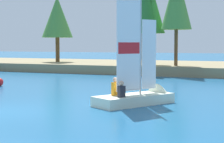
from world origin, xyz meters
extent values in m
cube|color=#897A56|center=(0.00, 24.18, 0.39)|extent=(80.00, 12.21, 0.78)
cylinder|color=brown|center=(-10.62, 22.78, 2.04)|extent=(0.41, 0.41, 2.51)
cone|color=#47893D|center=(-10.62, 22.78, 5.41)|extent=(3.18, 3.18, 4.23)
cylinder|color=brown|center=(-0.69, 20.64, 2.27)|extent=(0.31, 0.31, 2.97)
cone|color=#286B2D|center=(-0.69, 20.64, 6.03)|extent=(2.84, 2.84, 4.56)
cylinder|color=brown|center=(0.00, 21.06, 2.18)|extent=(0.31, 0.31, 2.78)
cone|color=#387F33|center=(0.00, 21.06, 5.49)|extent=(2.22, 2.22, 3.84)
cylinder|color=brown|center=(2.32, 20.24, 2.31)|extent=(0.30, 0.30, 3.06)
cube|color=silver|center=(4.25, 3.72, 0.22)|extent=(3.01, 3.80, 0.43)
cone|color=silver|center=(5.17, 5.27, 0.22)|extent=(1.51, 1.40, 1.22)
cylinder|color=#B7B7BC|center=(4.43, 4.03, 2.90)|extent=(0.08, 0.08, 4.93)
cube|color=white|center=(4.10, 3.47, 2.69)|extent=(0.69, 1.13, 4.02)
cube|color=red|center=(4.10, 3.47, 2.44)|extent=(0.63, 1.03, 0.48)
cube|color=white|center=(4.69, 4.47, 2.16)|extent=(0.44, 0.72, 3.05)
cylinder|color=#B7B7BC|center=(4.10, 3.47, 0.65)|extent=(0.71, 1.15, 0.06)
cube|color=#26262D|center=(4.03, 2.77, 0.67)|extent=(0.31, 0.34, 0.47)
sphere|color=tan|center=(4.03, 2.77, 1.01)|extent=(0.20, 0.20, 0.20)
cube|color=orange|center=(3.59, 3.19, 0.71)|extent=(0.31, 0.34, 0.56)
sphere|color=tan|center=(3.59, 3.19, 1.11)|extent=(0.20, 0.20, 0.20)
camera|label=1|loc=(9.61, -11.94, 2.62)|focal=61.84mm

